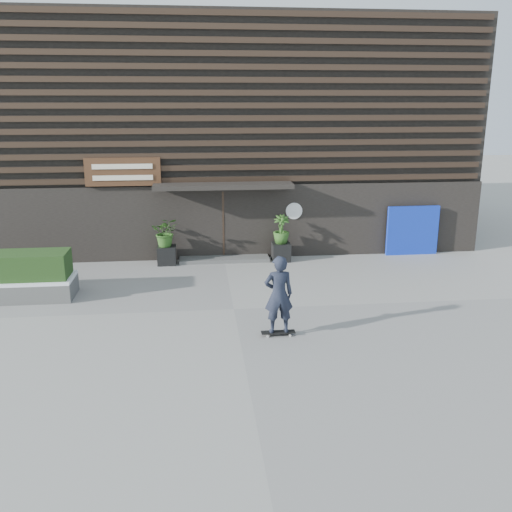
{
  "coord_description": "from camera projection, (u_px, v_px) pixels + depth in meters",
  "views": [
    {
      "loc": [
        -0.89,
        -13.59,
        5.2
      ],
      "look_at": [
        0.7,
        1.11,
        1.1
      ],
      "focal_mm": 39.38,
      "sensor_mm": 36.0,
      "label": 1
    }
  ],
  "objects": [
    {
      "name": "bamboo_right",
      "position": [
        281.0,
        229.0,
        18.63
      ],
      "size": [
        0.54,
        0.54,
        0.96
      ],
      "primitive_type": "imported",
      "color": "#2D591E",
      "rests_on": "planter_pot_right"
    },
    {
      "name": "raised_bed",
      "position": [
        8.0,
        290.0,
        15.22
      ],
      "size": [
        3.5,
        1.2,
        0.5
      ],
      "primitive_type": "cube",
      "color": "#4D4D4B",
      "rests_on": "ground"
    },
    {
      "name": "snow_layer",
      "position": [
        7.0,
        280.0,
        15.14
      ],
      "size": [
        3.5,
        1.2,
        0.08
      ],
      "primitive_type": "cube",
      "color": "white",
      "rests_on": "raised_bed"
    },
    {
      "name": "planter_pot_left",
      "position": [
        167.0,
        255.0,
        18.44
      ],
      "size": [
        0.6,
        0.6,
        0.6
      ],
      "primitive_type": "cube",
      "color": "black",
      "rests_on": "ground"
    },
    {
      "name": "ground",
      "position": [
        234.0,
        309.0,
        14.5
      ],
      "size": [
        80.0,
        80.0,
        0.0
      ],
      "primitive_type": "plane",
      "color": "gray",
      "rests_on": "ground"
    },
    {
      "name": "planter_pot_right",
      "position": [
        281.0,
        252.0,
        18.83
      ],
      "size": [
        0.6,
        0.6,
        0.6
      ],
      "primitive_type": "cube",
      "color": "black",
      "rests_on": "ground"
    },
    {
      "name": "building",
      "position": [
        216.0,
        131.0,
        22.98
      ],
      "size": [
        18.0,
        11.0,
        8.0
      ],
      "color": "black",
      "rests_on": "ground"
    },
    {
      "name": "skateboarder",
      "position": [
        279.0,
        295.0,
        12.61
      ],
      "size": [
        0.78,
        0.46,
        1.9
      ],
      "color": "black",
      "rests_on": "ground"
    },
    {
      "name": "hedge",
      "position": [
        5.0,
        266.0,
        15.04
      ],
      "size": [
        3.3,
        1.0,
        0.7
      ],
      "primitive_type": "cube",
      "color": "#1C3814",
      "rests_on": "snow_layer"
    },
    {
      "name": "entrance_step",
      "position": [
        224.0,
        259.0,
        18.89
      ],
      "size": [
        3.0,
        0.8,
        0.12
      ],
      "primitive_type": "cube",
      "color": "#4C4C49",
      "rests_on": "ground"
    },
    {
      "name": "bamboo_left",
      "position": [
        166.0,
        232.0,
        18.23
      ],
      "size": [
        0.86,
        0.75,
        0.96
      ],
      "primitive_type": "imported",
      "color": "#2D591E",
      "rests_on": "planter_pot_left"
    },
    {
      "name": "blue_tarp",
      "position": [
        412.0,
        231.0,
        19.46
      ],
      "size": [
        1.83,
        0.15,
        1.71
      ],
      "primitive_type": "cube",
      "rotation": [
        0.0,
        0.0,
        0.02
      ],
      "color": "#0D28B3",
      "rests_on": "ground"
    }
  ]
}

